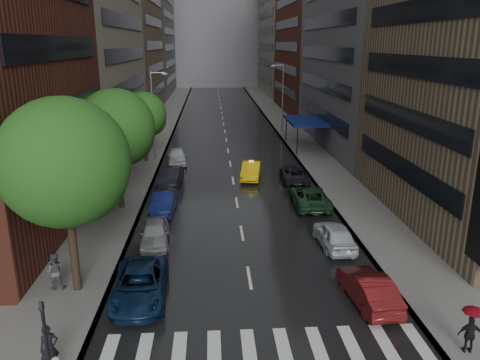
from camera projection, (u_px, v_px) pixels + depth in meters
name	position (u px, v px, depth m)	size (l,w,h in m)	color
ground	(257.00, 321.00, 20.69)	(220.00, 220.00, 0.00)	gray
road	(224.00, 126.00, 68.55)	(14.00, 140.00, 0.01)	black
sidewalk_left	(162.00, 127.00, 68.00)	(4.00, 140.00, 0.15)	gray
sidewalk_right	(285.00, 125.00, 69.07)	(4.00, 140.00, 0.15)	gray
crosswalk	(266.00, 349.00, 18.79)	(13.15, 2.80, 0.01)	silver
buildings_left	(123.00, 14.00, 71.55)	(8.00, 108.00, 38.00)	maroon
buildings_right	(320.00, 21.00, 71.60)	(8.05, 109.10, 36.00)	#937A5B
building_far	(216.00, 27.00, 129.11)	(40.00, 14.00, 32.00)	slate
tree_near	(64.00, 163.00, 21.31)	(6.04, 6.04, 9.62)	#382619
tree_mid	(116.00, 128.00, 32.98)	(5.55, 5.55, 8.84)	#382619
tree_far	(144.00, 115.00, 46.79)	(4.51, 4.51, 7.18)	#382619
taxi	(251.00, 170.00, 42.21)	(1.60, 4.59, 1.51)	#DBB30B
parked_cars_left	(163.00, 204.00, 33.40)	(2.66, 31.39, 1.58)	#0E2241
parked_cars_right	(316.00, 208.00, 32.73)	(2.66, 25.04, 1.53)	maroon
ped_bag_walker	(50.00, 349.00, 17.15)	(0.81, 0.74, 1.86)	black
ped_black_umbrella	(54.00, 266.00, 22.83)	(0.97, 0.98, 2.09)	#4E4E53
ped_red_umbrella	(472.00, 325.00, 18.09)	(0.96, 0.82, 2.01)	black
traffic_light	(46.00, 338.00, 15.87)	(0.18, 0.15, 3.45)	black
street_lamp_left	(153.00, 114.00, 47.57)	(1.74, 0.22, 9.00)	gray
street_lamp_right	(282.00, 96.00, 62.84)	(1.74, 0.22, 9.00)	gray
awning	(305.00, 121.00, 53.84)	(4.00, 8.00, 3.12)	navy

